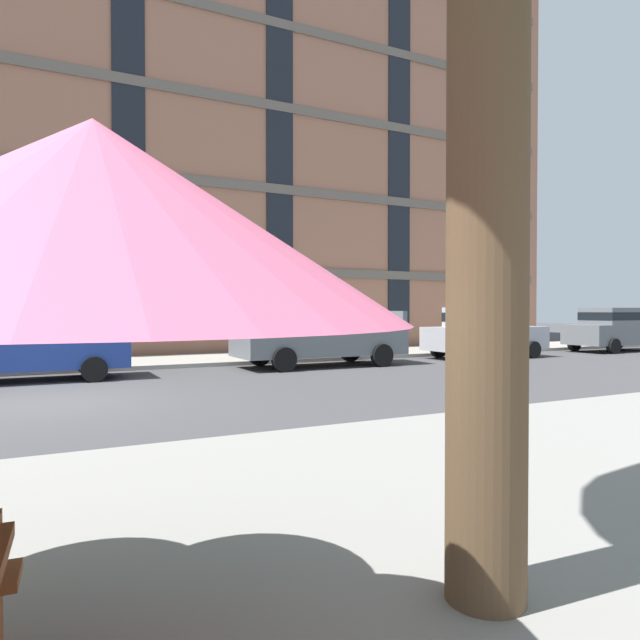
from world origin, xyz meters
name	(u,v)px	position (x,y,z in m)	size (l,w,h in m)	color
ground_plane	(41,404)	(0.00, 0.00, 0.00)	(120.00, 120.00, 0.00)	#424244
sidewalk_far	(39,366)	(0.00, 6.80, 0.06)	(56.00, 3.60, 0.12)	#9E998E
apartment_building	(37,120)	(0.00, 14.99, 9.60)	(44.95, 12.08, 19.20)	#A87056
sedan_blue	(26,341)	(-0.29, 3.70, 0.95)	(4.40, 1.98, 1.78)	navy
pickup_gray	(313,332)	(7.28, 3.70, 1.03)	(5.10, 2.12, 2.20)	slate
sedan_silver	(484,331)	(14.00, 3.70, 0.95)	(4.40, 1.98, 1.78)	#A8AAB2
sedan_gray	(615,328)	(21.06, 3.70, 0.95)	(4.40, 1.98, 1.78)	slate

